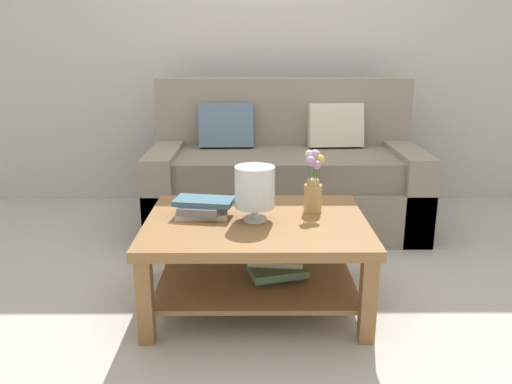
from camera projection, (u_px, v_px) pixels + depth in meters
ground_plane at (273, 278)px, 2.99m from camera, size 10.00×10.00×0.00m
back_wall at (267, 38)px, 4.19m from camera, size 6.40×0.12×2.70m
couch at (284, 177)px, 3.78m from camera, size 1.91×0.90×1.06m
coffee_table at (258, 244)px, 2.62m from camera, size 1.11×0.85×0.46m
book_stack_main at (203, 207)px, 2.63m from camera, size 0.32×0.25×0.09m
glass_hurricane_vase at (255, 188)px, 2.52m from camera, size 0.20×0.20×0.28m
flower_pitcher at (313, 185)px, 2.66m from camera, size 0.10×0.10×0.33m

